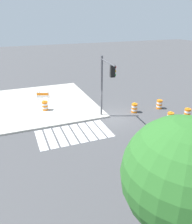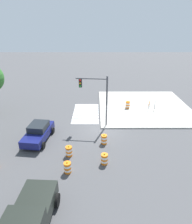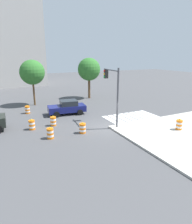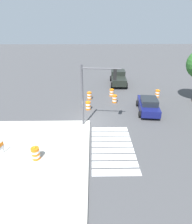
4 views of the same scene
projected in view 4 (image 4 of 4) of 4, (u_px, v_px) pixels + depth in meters
name	position (u px, v px, depth m)	size (l,w,h in m)	color
ground_plane	(90.00, 122.00, 17.85)	(120.00, 120.00, 0.00)	#474749
crosswalk_stripes	(112.00, 147.00, 14.31)	(5.85, 3.20, 0.02)	silver
sports_car	(148.00, 105.00, 19.40)	(4.49, 2.53, 1.63)	navy
pickup_truck	(118.00, 78.00, 27.80)	(5.24, 2.55, 1.92)	black
traffic_barrel_near_corner	(89.00, 96.00, 22.68)	(0.56, 0.56, 1.02)	orange
traffic_barrel_crosswalk_end	(88.00, 106.00, 20.11)	(0.56, 0.56, 1.02)	orange
traffic_barrel_median_near	(112.00, 93.00, 23.62)	(0.56, 0.56, 1.02)	orange
traffic_barrel_median_far	(115.00, 99.00, 21.79)	(0.56, 0.56, 1.02)	orange
traffic_barrel_far_curb	(157.00, 93.00, 23.33)	(0.56, 0.56, 1.02)	orange
traffic_barrel_on_sidewalk	(36.00, 153.00, 12.77)	(0.56, 0.56, 1.02)	orange
traffic_light_pole	(95.00, 86.00, 15.46)	(0.56, 3.28, 5.50)	#4C4C51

